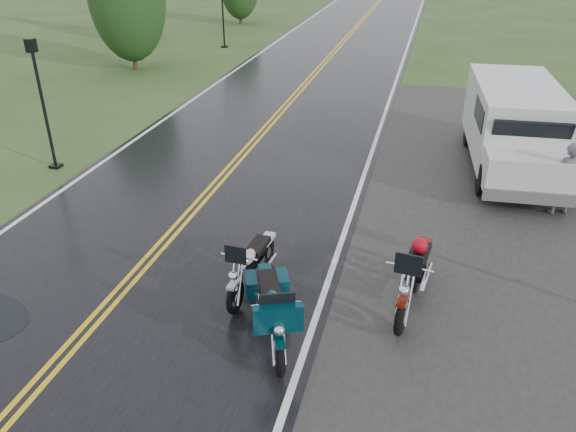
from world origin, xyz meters
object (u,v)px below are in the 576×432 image
object	(u,v)px
motorcycle_silver	(235,285)
van_white	(488,152)
motorcycle_red	(403,300)
lamp_post_far_left	(223,12)
motorcycle_teal	(279,340)
lamp_post_near_left	(43,106)
person_at_van	(565,180)

from	to	relation	value
motorcycle_silver	van_white	bearing A→B (deg)	58.31
motorcycle_red	lamp_post_far_left	bearing A→B (deg)	124.75
motorcycle_teal	lamp_post_near_left	distance (m)	10.76
motorcycle_teal	person_at_van	xyz separation A→B (m)	(5.14, 6.99, 0.19)
motorcycle_red	person_at_van	bearing A→B (deg)	66.60
motorcycle_silver	lamp_post_near_left	world-z (taller)	lamp_post_near_left
motorcycle_silver	van_white	distance (m)	7.83
motorcycle_red	van_white	xyz separation A→B (m)	(1.62, 6.20, 0.46)
motorcycle_silver	person_at_van	size ratio (longest dim) A/B	1.21
person_at_van	lamp_post_far_left	bearing A→B (deg)	-71.89
person_at_van	lamp_post_far_left	world-z (taller)	lamp_post_far_left
motorcycle_red	lamp_post_near_left	xyz separation A→B (m)	(-10.25, 5.08, 1.10)
motorcycle_silver	van_white	world-z (taller)	van_white
person_at_van	lamp_post_near_left	size ratio (longest dim) A/B	0.49
motorcycle_silver	lamp_post_far_left	xyz separation A→B (m)	(-8.62, 22.96, 1.28)
motorcycle_teal	lamp_post_near_left	xyz separation A→B (m)	(-8.49, 6.52, 1.13)
motorcycle_silver	person_at_van	world-z (taller)	person_at_van
motorcycle_silver	lamp_post_far_left	distance (m)	24.56
motorcycle_red	motorcycle_teal	world-z (taller)	motorcycle_red
motorcycle_teal	van_white	bearing A→B (deg)	43.48
motorcycle_silver	van_white	size ratio (longest dim) A/B	0.36
motorcycle_red	lamp_post_near_left	distance (m)	11.49
motorcycle_red	motorcycle_silver	xyz separation A→B (m)	(-2.92, -0.14, -0.09)
motorcycle_teal	lamp_post_far_left	distance (m)	26.19
motorcycle_red	motorcycle_silver	world-z (taller)	motorcycle_red
motorcycle_silver	motorcycle_red	bearing A→B (deg)	6.77
lamp_post_near_left	lamp_post_far_left	world-z (taller)	lamp_post_far_left
motorcycle_red	person_at_van	xyz separation A→B (m)	(3.37, 5.54, 0.16)
van_white	lamp_post_near_left	xyz separation A→B (m)	(-11.87, -1.12, 0.63)
van_white	lamp_post_near_left	bearing A→B (deg)	-178.07
person_at_van	van_white	bearing A→B (deg)	-43.26
lamp_post_near_left	motorcycle_silver	bearing A→B (deg)	-35.50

